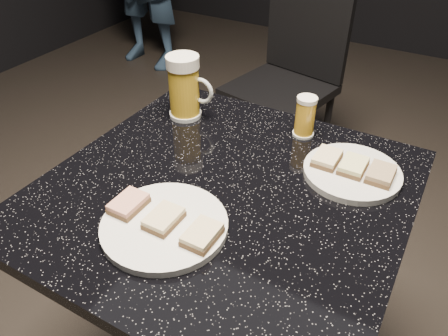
{
  "coord_description": "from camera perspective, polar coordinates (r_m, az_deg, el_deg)",
  "views": [
    {
      "loc": [
        0.34,
        -0.59,
        1.3
      ],
      "look_at": [
        0.0,
        0.0,
        0.8
      ],
      "focal_mm": 35.0,
      "sensor_mm": 36.0,
      "label": 1
    }
  ],
  "objects": [
    {
      "name": "plate_small",
      "position": [
        0.94,
        16.36,
        -0.53
      ],
      "size": [
        0.2,
        0.2,
        0.01
      ],
      "primitive_type": "cylinder",
      "color": "silver",
      "rests_on": "table"
    },
    {
      "name": "canapes_on_plate_large",
      "position": [
        0.78,
        -7.88,
        -6.56
      ],
      "size": [
        0.21,
        0.07,
        0.02
      ],
      "color": "#4C3521",
      "rests_on": "plate_large"
    },
    {
      "name": "table",
      "position": [
        1.04,
        -0.0,
        -13.02
      ],
      "size": [
        0.7,
        0.7,
        0.75
      ],
      "color": "black",
      "rests_on": "floor"
    },
    {
      "name": "chair",
      "position": [
        1.96,
        8.46,
        11.86
      ],
      "size": [
        0.46,
        0.46,
        0.87
      ],
      "color": "black",
      "rests_on": "floor"
    },
    {
      "name": "canapes_on_plate_small",
      "position": [
        0.93,
        16.53,
        0.27
      ],
      "size": [
        0.16,
        0.07,
        0.02
      ],
      "color": "#4C3521",
      "rests_on": "plate_small"
    },
    {
      "name": "beer_tumbler",
      "position": [
        1.03,
        10.55,
        6.61
      ],
      "size": [
        0.05,
        0.05,
        0.1
      ],
      "color": "silver",
      "rests_on": "table"
    },
    {
      "name": "plate_large",
      "position": [
        0.79,
        -7.78,
        -7.42
      ],
      "size": [
        0.23,
        0.23,
        0.01
      ],
      "primitive_type": "cylinder",
      "color": "white",
      "rests_on": "table"
    },
    {
      "name": "beer_mug",
      "position": [
        1.09,
        -5.14,
        10.49
      ],
      "size": [
        0.12,
        0.08,
        0.16
      ],
      "color": "silver",
      "rests_on": "table"
    }
  ]
}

